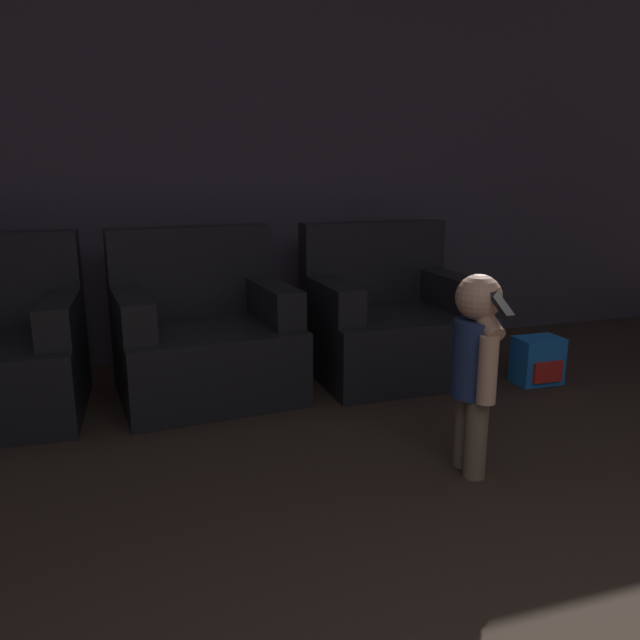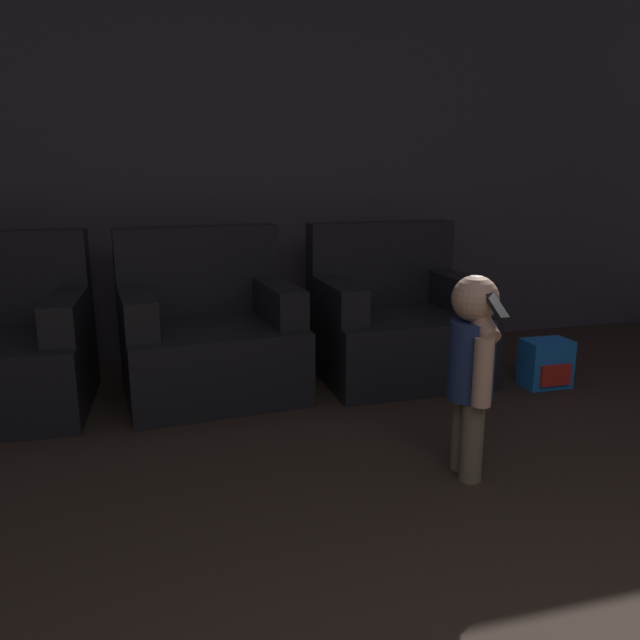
# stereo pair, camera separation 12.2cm
# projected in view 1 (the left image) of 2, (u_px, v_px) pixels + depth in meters

# --- Properties ---
(wall_back) EXTENTS (8.40, 0.05, 2.60)m
(wall_back) POSITION_uv_depth(u_px,v_px,m) (233.00, 155.00, 3.96)
(wall_back) COLOR #3D3842
(wall_back) RESTS_ON ground_plane
(armchair_middle) EXTENTS (0.98, 0.86, 0.89)m
(armchair_middle) POSITION_uv_depth(u_px,v_px,m) (204.00, 338.00, 3.40)
(armchair_middle) COLOR black
(armchair_middle) RESTS_ON ground_plane
(armchair_right) EXTENTS (0.93, 0.79, 0.89)m
(armchair_right) POSITION_uv_depth(u_px,v_px,m) (388.00, 323.00, 3.73)
(armchair_right) COLOR black
(armchair_right) RESTS_ON ground_plane
(person_toddler) EXTENTS (0.18, 0.32, 0.82)m
(person_toddler) POSITION_uv_depth(u_px,v_px,m) (476.00, 359.00, 2.44)
(person_toddler) COLOR brown
(person_toddler) RESTS_ON ground_plane
(toy_backpack) EXTENTS (0.26, 0.20, 0.27)m
(toy_backpack) POSITION_uv_depth(u_px,v_px,m) (538.00, 361.00, 3.59)
(toy_backpack) COLOR blue
(toy_backpack) RESTS_ON ground_plane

